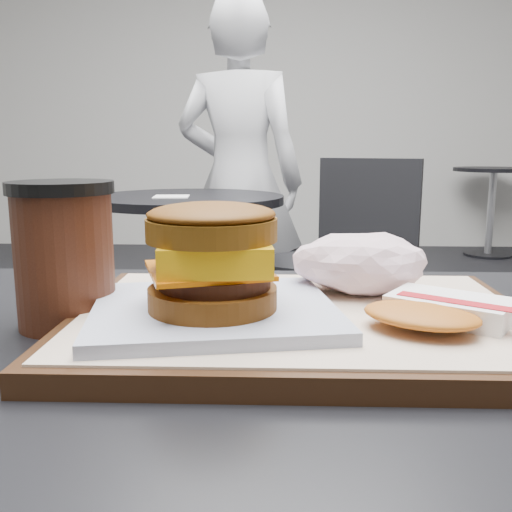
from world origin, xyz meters
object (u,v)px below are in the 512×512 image
object	(u,v)px
hash_brown	(437,311)
crumpled_wrapper	(360,262)
serving_tray	(301,321)
patron	(239,182)
neighbor_table	(188,250)
coffee_cup	(64,252)
neighbor_chair	(336,252)
breakfast_sandwich	(213,271)

from	to	relation	value
hash_brown	crumpled_wrapper	size ratio (longest dim) A/B	1.09
serving_tray	patron	bearing A→B (deg)	95.14
crumpled_wrapper	patron	world-z (taller)	patron
hash_brown	neighbor_table	size ratio (longest dim) A/B	0.18
crumpled_wrapper	coffee_cup	size ratio (longest dim) A/B	0.99
neighbor_chair	serving_tray	bearing A→B (deg)	-96.97
breakfast_sandwich	coffee_cup	bearing A→B (deg)	161.92
patron	neighbor_chair	bearing A→B (deg)	158.51
serving_tray	neighbor_chair	distance (m)	1.81
crumpled_wrapper	patron	bearing A→B (deg)	96.93
hash_brown	coffee_cup	xyz separation A→B (m)	(-0.30, 0.05, 0.03)
hash_brown	neighbor_chair	distance (m)	1.84
crumpled_wrapper	neighbor_table	bearing A→B (deg)	104.71
crumpled_wrapper	neighbor_chair	size ratio (longest dim) A/B	0.14
hash_brown	neighbor_chair	size ratio (longest dim) A/B	0.15
breakfast_sandwich	neighbor_table	size ratio (longest dim) A/B	0.29
coffee_cup	neighbor_chair	xyz separation A→B (m)	(0.42, 1.77, -0.32)
breakfast_sandwich	crumpled_wrapper	size ratio (longest dim) A/B	1.74
hash_brown	coffee_cup	distance (m)	0.31
hash_brown	coffee_cup	size ratio (longest dim) A/B	1.08
coffee_cup	neighbor_table	size ratio (longest dim) A/B	0.17
hash_brown	neighbor_chair	world-z (taller)	neighbor_chair
breakfast_sandwich	serving_tray	bearing A→B (deg)	24.02
breakfast_sandwich	neighbor_table	xyz separation A→B (m)	(-0.27, 1.62, -0.28)
crumpled_wrapper	neighbor_chair	world-z (taller)	neighbor_chair
breakfast_sandwich	crumpled_wrapper	bearing A→B (deg)	36.30
crumpled_wrapper	neighbor_chair	bearing A→B (deg)	84.66
hash_brown	neighbor_table	distance (m)	1.71
patron	coffee_cup	bearing A→B (deg)	101.43
serving_tray	breakfast_sandwich	world-z (taller)	breakfast_sandwich
serving_tray	neighbor_chair	xyz separation A→B (m)	(0.22, 1.78, -0.27)
neighbor_table	neighbor_chair	distance (m)	0.59
crumpled_wrapper	neighbor_table	world-z (taller)	crumpled_wrapper
neighbor_table	neighbor_chair	xyz separation A→B (m)	(0.56, 0.19, -0.04)
breakfast_sandwich	crumpled_wrapper	world-z (taller)	breakfast_sandwich
coffee_cup	patron	world-z (taller)	patron
hash_brown	neighbor_chair	xyz separation A→B (m)	(0.12, 1.82, -0.29)
serving_tray	coffee_cup	size ratio (longest dim) A/B	3.03
serving_tray	crumpled_wrapper	distance (m)	0.09
breakfast_sandwich	coffee_cup	xyz separation A→B (m)	(-0.13, 0.04, 0.01)
breakfast_sandwich	crumpled_wrapper	xyz separation A→B (m)	(0.13, 0.09, -0.01)
patron	serving_tray	bearing A→B (deg)	107.10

